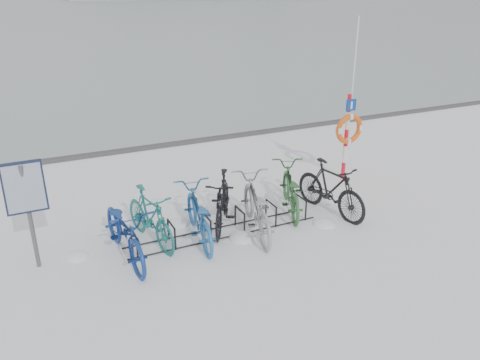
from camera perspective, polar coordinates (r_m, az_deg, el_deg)
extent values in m
plane|color=white|center=(9.50, -2.00, -6.45)|extent=(900.00, 900.00, 0.00)
cube|color=#9BA9AF|center=(162.77, -25.46, 18.64)|extent=(400.00, 298.00, 0.02)
cube|color=#3F3F42|center=(14.67, -11.19, 3.91)|extent=(400.00, 0.25, 0.10)
cylinder|color=black|center=(8.75, -12.44, -8.08)|extent=(0.04, 0.04, 0.44)
cylinder|color=black|center=(9.12, -13.09, -6.79)|extent=(0.04, 0.04, 0.44)
cylinder|color=black|center=(8.83, -12.89, -6.17)|extent=(0.04, 0.44, 0.04)
cylinder|color=black|center=(8.89, -7.91, -7.19)|extent=(0.04, 0.04, 0.44)
cylinder|color=black|center=(9.27, -8.74, -5.96)|extent=(0.04, 0.04, 0.44)
cylinder|color=black|center=(8.98, -8.41, -5.33)|extent=(0.04, 0.44, 0.04)
cylinder|color=black|center=(9.10, -3.56, -6.29)|extent=(0.04, 0.04, 0.44)
cylinder|color=black|center=(9.46, -4.56, -5.13)|extent=(0.04, 0.04, 0.44)
cylinder|color=black|center=(9.18, -4.11, -4.49)|extent=(0.04, 0.44, 0.04)
cylinder|color=black|center=(9.35, 0.55, -5.41)|extent=(0.04, 0.04, 0.44)
cylinder|color=black|center=(9.70, -0.58, -4.31)|extent=(0.04, 0.04, 0.44)
cylinder|color=black|center=(9.43, -0.03, -3.66)|extent=(0.04, 0.44, 0.04)
cylinder|color=black|center=(9.65, 4.42, -4.55)|extent=(0.04, 0.04, 0.44)
cylinder|color=black|center=(9.99, 3.18, -3.52)|extent=(0.04, 0.04, 0.44)
cylinder|color=black|center=(9.73, 3.82, -2.86)|extent=(0.04, 0.44, 0.04)
cylinder|color=black|center=(9.99, 8.03, -3.72)|extent=(0.04, 0.04, 0.44)
cylinder|color=black|center=(10.33, 6.71, -2.76)|extent=(0.04, 0.04, 0.44)
cylinder|color=black|center=(10.07, 7.42, -2.11)|extent=(0.04, 0.44, 0.04)
cylinder|color=black|center=(9.31, -1.47, -6.93)|extent=(4.00, 0.03, 0.03)
cylinder|color=black|center=(9.67, -2.52, -5.78)|extent=(4.00, 0.03, 0.03)
cylinder|color=#595B5E|center=(8.74, -24.21, -4.25)|extent=(0.07, 0.07, 1.90)
cube|color=black|center=(8.48, -24.81, -0.81)|extent=(0.66, 0.25, 0.86)
cube|color=#8C99AD|center=(8.45, -24.80, -0.90)|extent=(0.59, 0.18, 0.77)
cylinder|color=red|center=(12.37, 12.46, 1.17)|extent=(0.10, 0.10, 0.44)
cylinder|color=silver|center=(12.23, 12.63, 3.09)|extent=(0.10, 0.10, 0.44)
cylinder|color=red|center=(12.09, 12.80, 5.06)|extent=(0.10, 0.10, 0.44)
cylinder|color=silver|center=(11.97, 12.98, 7.07)|extent=(0.10, 0.10, 0.44)
cylinder|color=red|center=(11.87, 13.16, 9.11)|extent=(0.10, 0.10, 0.44)
torus|color=#E25915|center=(11.96, 13.17, 6.08)|extent=(0.77, 0.13, 0.77)
cube|color=navy|center=(11.82, 13.39, 8.88)|extent=(0.28, 0.03, 0.28)
cylinder|color=silver|center=(11.97, 13.41, 9.29)|extent=(0.04, 0.04, 4.00)
imported|color=navy|center=(8.68, -13.88, -5.85)|extent=(0.93, 2.22, 1.14)
imported|color=#1A6D6A|center=(9.10, -10.94, -4.27)|extent=(0.89, 1.93, 1.12)
imported|color=#2465A7|center=(9.10, -5.14, -4.05)|extent=(0.98, 2.14, 1.08)
imported|color=black|center=(9.55, -2.17, -2.42)|extent=(1.43, 1.92, 1.15)
imported|color=#919598|center=(9.33, 1.95, -3.02)|extent=(1.27, 2.32, 1.15)
imported|color=#2E6030|center=(10.29, 6.15, -0.93)|extent=(1.42, 2.15, 1.06)
imported|color=black|center=(10.28, 11.01, -0.86)|extent=(0.91, 2.06, 1.20)
ellipsoid|color=white|center=(9.99, 10.19, -5.28)|extent=(0.50, 0.50, 0.17)
ellipsoid|color=white|center=(11.13, 10.64, -2.35)|extent=(0.50, 0.50, 0.18)
ellipsoid|color=white|center=(10.46, 1.98, -3.62)|extent=(0.50, 0.50, 0.18)
ellipsoid|color=white|center=(9.93, -7.44, -5.30)|extent=(0.47, 0.47, 0.16)
ellipsoid|color=white|center=(10.52, 0.55, -3.45)|extent=(0.41, 0.41, 0.14)
ellipsoid|color=white|center=(9.32, 0.26, -7.04)|extent=(0.54, 0.54, 0.19)
ellipsoid|color=white|center=(9.20, -19.23, -8.84)|extent=(0.42, 0.42, 0.15)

